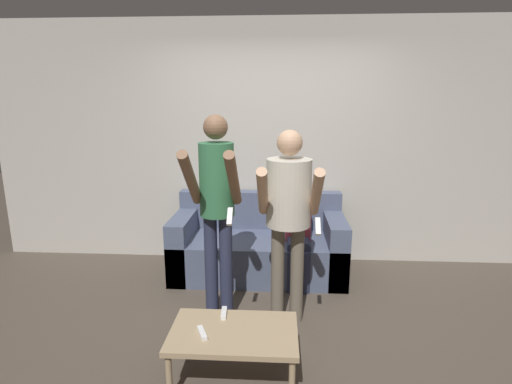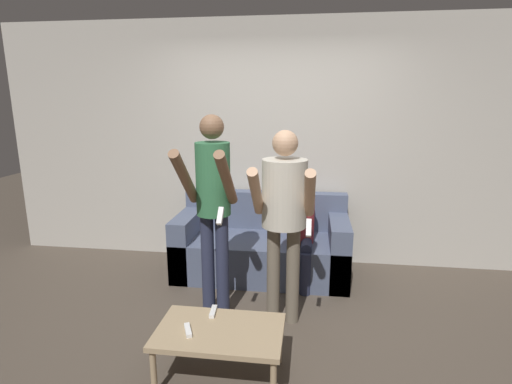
{
  "view_description": "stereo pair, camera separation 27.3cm",
  "coord_description": "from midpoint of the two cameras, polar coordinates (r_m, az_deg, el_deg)",
  "views": [
    {
      "loc": [
        0.09,
        -2.9,
        1.85
      ],
      "look_at": [
        -0.13,
        0.66,
        1.02
      ],
      "focal_mm": 28.0,
      "sensor_mm": 36.0,
      "label": 1
    },
    {
      "loc": [
        0.36,
        -2.87,
        1.85
      ],
      "look_at": [
        -0.13,
        0.66,
        1.02
      ],
      "focal_mm": 28.0,
      "sensor_mm": 36.0,
      "label": 2
    }
  ],
  "objects": [
    {
      "name": "ground_plane",
      "position": [
        3.44,
        3.04,
        -19.43
      ],
      "size": [
        14.0,
        14.0,
        0.0
      ],
      "primitive_type": "plane",
      "color": "#4C4238"
    },
    {
      "name": "wall_back",
      "position": [
        4.51,
        4.97,
        6.76
      ],
      "size": [
        6.4,
        0.06,
        2.7
      ],
      "color": "#B7B2A8",
      "rests_on": "ground_plane"
    },
    {
      "name": "couch",
      "position": [
        4.34,
        2.71,
        -7.93
      ],
      "size": [
        1.8,
        0.83,
        0.84
      ],
      "color": "#4C5670",
      "rests_on": "ground_plane"
    },
    {
      "name": "person_standing_left",
      "position": [
        3.24,
        -3.78,
        -1.01
      ],
      "size": [
        0.4,
        0.65,
        1.73
      ],
      "color": "#282D47",
      "rests_on": "ground_plane"
    },
    {
      "name": "person_standing_right",
      "position": [
        3.19,
        6.48,
        -2.01
      ],
      "size": [
        0.48,
        0.64,
        1.62
      ],
      "color": "#6B6051",
      "rests_on": "ground_plane"
    },
    {
      "name": "person_seated",
      "position": [
        4.04,
        8.36,
        -4.86
      ],
      "size": [
        0.27,
        0.51,
        1.13
      ],
      "color": "#282D47",
      "rests_on": "ground_plane"
    },
    {
      "name": "coffee_table",
      "position": [
        2.8,
        -2.25,
        -19.75
      ],
      "size": [
        0.84,
        0.52,
        0.37
      ],
      "color": "tan",
      "rests_on": "ground_plane"
    },
    {
      "name": "remote_near",
      "position": [
        2.76,
        -6.77,
        -19.07
      ],
      "size": [
        0.09,
        0.15,
        0.02
      ],
      "color": "white",
      "rests_on": "coffee_table"
    },
    {
      "name": "remote_far",
      "position": [
        2.95,
        -3.4,
        -16.72
      ],
      "size": [
        0.05,
        0.15,
        0.02
      ],
      "color": "white",
      "rests_on": "coffee_table"
    }
  ]
}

